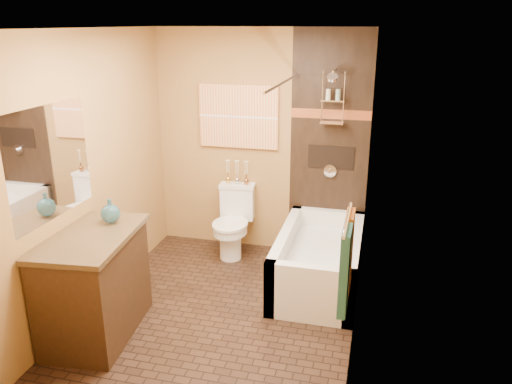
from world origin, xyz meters
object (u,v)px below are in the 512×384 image
(sunset_painting, at_px, (239,117))
(toilet, at_px, (233,221))
(bathtub, at_px, (319,264))
(vanity, at_px, (95,284))

(sunset_painting, xyz_separation_m, toilet, (0.00, -0.26, -1.15))
(sunset_painting, height_order, bathtub, sunset_painting)
(vanity, bearing_deg, bathtub, 31.06)
(toilet, bearing_deg, bathtub, -29.49)
(sunset_painting, height_order, toilet, sunset_painting)
(bathtub, xyz_separation_m, vanity, (-1.72, -1.30, 0.24))
(sunset_painting, relative_size, bathtub, 0.60)
(bathtub, relative_size, vanity, 1.37)
(sunset_painting, relative_size, vanity, 0.82)
(bathtub, relative_size, toilet, 1.90)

